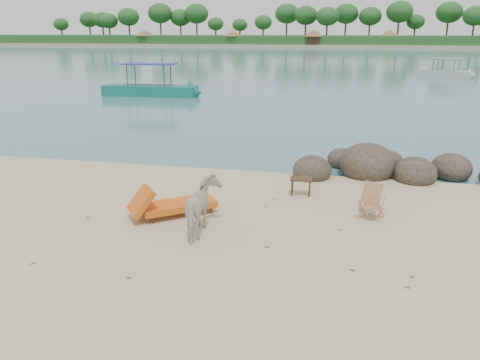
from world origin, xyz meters
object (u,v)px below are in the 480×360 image
object	(u,v)px
cow	(203,208)
boulders	(386,168)
lounge_chair	(178,202)
boat_near	(149,69)
deck_chair	(372,203)
side_table	(301,188)

from	to	relation	value
cow	boulders	bearing A→B (deg)	-133.93
lounge_chair	boat_near	world-z (taller)	boat_near
cow	lounge_chair	xyz separation A→B (m)	(-0.93, 0.98, -0.28)
lounge_chair	boat_near	xyz separation A→B (m)	(-9.49, 21.32, 1.48)
cow	deck_chair	distance (m)	4.11
boulders	deck_chair	bearing A→B (deg)	-99.59
boulders	side_table	xyz separation A→B (m)	(-2.47, -2.50, -0.01)
boulders	side_table	distance (m)	3.52
cow	deck_chair	world-z (taller)	cow
lounge_chair	deck_chair	world-z (taller)	deck_chair
boulders	lounge_chair	distance (m)	7.03
cow	lounge_chair	size ratio (longest dim) A/B	0.64
cow	side_table	xyz separation A→B (m)	(1.93, 3.05, -0.38)
side_table	cow	bearing A→B (deg)	-124.33
cow	side_table	distance (m)	3.63
deck_chair	side_table	bearing A→B (deg)	175.95
boulders	boat_near	size ratio (longest dim) A/B	0.86
boulders	side_table	world-z (taller)	boulders
deck_chair	boat_near	distance (m)	25.05
boulders	cow	world-z (taller)	cow
deck_chair	boat_near	world-z (taller)	boat_near
deck_chair	boat_near	size ratio (longest dim) A/B	0.11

